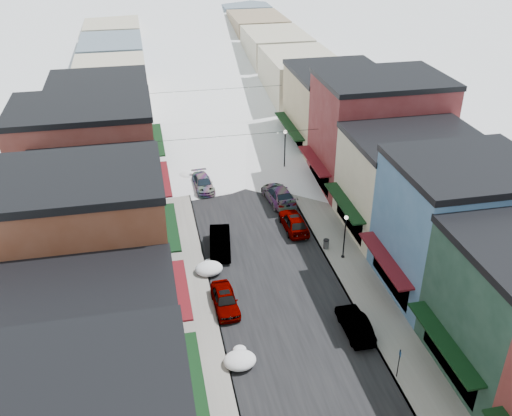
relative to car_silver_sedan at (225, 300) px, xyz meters
name	(u,v)px	position (x,y,z in m)	size (l,w,h in m)	color
road	(212,124)	(4.30, 38.16, -0.73)	(10.00, 160.00, 0.01)	black
sidewalk_left	(162,127)	(-2.30, 38.16, -0.66)	(3.20, 160.00, 0.15)	gray
sidewalk_right	(261,120)	(10.90, 38.16, -0.66)	(3.20, 160.00, 0.15)	gray
curb_left	(174,126)	(-0.75, 38.16, -0.66)	(0.10, 160.00, 0.15)	slate
curb_right	(249,120)	(9.35, 38.16, -0.66)	(0.10, 160.00, 0.15)	slate
bldg_l_cream	(86,368)	(-8.89, -9.34, 4.03)	(11.30, 8.20, 9.50)	beige
bldg_l_brick_near	(81,263)	(-9.39, -1.34, 5.53)	(12.30, 8.20, 12.50)	brown
bldg_l_grayblue	(97,220)	(-8.89, 7.16, 3.78)	(11.30, 9.20, 9.00)	slate
bldg_l_brick_far	(88,162)	(-9.89, 16.16, 4.78)	(13.30, 9.20, 11.00)	maroon
bldg_l_tan	(103,128)	(-8.89, 26.16, 4.28)	(11.30, 11.20, 10.00)	#937A61
bldg_r_blue	(459,228)	(17.49, -0.84, 4.53)	(11.30, 9.20, 10.50)	#426A96
bldg_r_cream	(411,183)	(17.99, 8.16, 3.78)	(12.30, 9.20, 9.00)	beige
bldg_r_brick_far	(378,132)	(18.49, 17.16, 5.03)	(13.30, 9.20, 11.50)	maroon
bldg_r_tan	(336,110)	(17.49, 27.16, 4.03)	(11.30, 11.20, 9.50)	tan
distant_blocks	(192,52)	(4.30, 61.16, 3.27)	(34.00, 55.00, 8.00)	gray
overhead_cables	(226,110)	(4.30, 25.66, 5.47)	(16.40, 15.04, 0.04)	black
car_silver_sedan	(225,300)	(0.00, 0.00, 0.00)	(1.72, 4.29, 1.46)	gray
car_dark_hatch	(220,242)	(0.80, 7.71, 0.09)	(1.73, 4.97, 1.64)	black
car_silver_wagon	(203,183)	(0.80, 19.50, -0.07)	(1.86, 4.58, 1.33)	#95989D
car_green_sedan	(355,324)	(8.43, -4.50, -0.02)	(1.51, 4.34, 1.43)	black
car_gray_suv	(294,222)	(7.87, 9.76, 0.08)	(1.92, 4.78, 1.63)	gray
car_black_sedan	(279,194)	(7.80, 15.23, 0.08)	(2.27, 5.58, 1.62)	black
car_lane_silver	(201,113)	(3.08, 40.45, -0.01)	(1.70, 4.23, 1.44)	#A1A5A9
car_lane_white	(213,94)	(5.86, 48.42, 0.07)	(2.64, 5.73, 1.59)	silver
parking_sign	(399,361)	(9.52, -9.13, 0.72)	(0.06, 0.30, 2.22)	black
trash_can	(326,244)	(9.71, 5.96, -0.14)	(0.50, 0.50, 0.86)	#525457
streetlamp_near	(345,231)	(10.69, 4.37, 1.93)	(0.33, 0.33, 3.99)	black
streetlamp_far	(285,146)	(9.98, 21.56, 2.46)	(0.40, 0.40, 4.82)	black
snow_pile_near	(240,359)	(0.02, -5.94, -0.30)	(2.14, 2.52, 0.91)	white
snow_pile_mid	(209,268)	(-0.58, 4.64, -0.28)	(2.23, 2.57, 0.94)	white
snow_pile_far	(187,175)	(-0.58, 22.19, -0.30)	(2.11, 2.50, 0.89)	white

